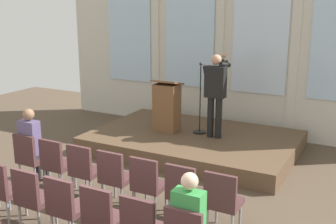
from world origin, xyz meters
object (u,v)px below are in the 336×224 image
at_px(chair_r0_c0, 30,156).
at_px(chair_r0_c6, 223,199).
at_px(chair_r0_c2, 84,168).
at_px(chair_r1_c2, 32,195).
at_px(chair_r1_c1, 2,187).
at_px(mic_stand, 200,118).
at_px(lectern, 167,106).
at_px(chair_r0_c3, 115,175).
at_px(audience_r1_c6, 190,219).
at_px(audience_r0_c0, 32,142).
at_px(chair_r0_c1, 56,162).
at_px(chair_r0_c5, 183,190).
at_px(chair_r1_c4, 102,215).
at_px(chair_r0_c4, 148,182).
at_px(chair_r1_c3, 66,204).
at_px(speaker, 215,90).

bearing_deg(chair_r0_c0, chair_r0_c6, 0.00).
bearing_deg(chair_r0_c2, chair_r1_c2, -90.00).
relative_size(chair_r0_c6, chair_r1_c1, 1.00).
distance_m(mic_stand, lectern, 0.77).
xyz_separation_m(chair_r0_c3, audience_r1_c6, (1.79, -1.06, 0.20)).
bearing_deg(audience_r0_c0, chair_r0_c1, -7.50).
bearing_deg(audience_r1_c6, chair_r0_c6, 90.00).
bearing_deg(chair_r0_c5, audience_r1_c6, -60.53).
xyz_separation_m(chair_r0_c1, chair_r1_c2, (0.60, -1.14, 0.00)).
distance_m(mic_stand, chair_r0_c3, 3.14).
xyz_separation_m(mic_stand, chair_r1_c4, (0.53, -4.28, -0.16)).
xyz_separation_m(chair_r0_c0, chair_r0_c6, (3.59, 0.00, 0.00)).
height_order(chair_r0_c3, chair_r0_c4, same).
distance_m(chair_r1_c3, audience_r1_c6, 1.81).
bearing_deg(audience_r1_c6, chair_r1_c1, -178.44).
height_order(mic_stand, chair_r0_c4, mic_stand).
height_order(chair_r0_c1, chair_r1_c4, same).
bearing_deg(chair_r0_c1, chair_r0_c3, 0.00).
height_order(chair_r0_c2, chair_r1_c4, same).
relative_size(chair_r0_c4, chair_r1_c2, 1.00).
bearing_deg(speaker, mic_stand, 162.78).
xyz_separation_m(chair_r1_c1, audience_r1_c6, (2.99, 0.08, 0.20)).
height_order(chair_r0_c2, audience_r1_c6, audience_r1_c6).
bearing_deg(lectern, audience_r1_c6, -58.73).
distance_m(chair_r0_c0, chair_r1_c2, 1.65).
xyz_separation_m(chair_r0_c0, chair_r0_c3, (1.79, 0.00, 0.00)).
bearing_deg(chair_r1_c1, chair_r0_c5, 25.47).
bearing_deg(speaker, chair_r0_c6, -66.22).
bearing_deg(chair_r1_c3, speaker, 83.62).
xyz_separation_m(speaker, audience_r1_c6, (1.33, -4.07, -0.65)).
bearing_deg(audience_r1_c6, speaker, 108.07).
height_order(lectern, chair_r0_c0, lectern).
xyz_separation_m(speaker, chair_r0_c5, (0.73, -3.02, -0.85)).
bearing_deg(chair_r1_c3, chair_r0_c6, 32.42).
xyz_separation_m(speaker, chair_r1_c2, (-1.06, -4.15, -0.85)).
relative_size(speaker, mic_stand, 1.13).
height_order(chair_r0_c4, chair_r1_c4, same).
bearing_deg(chair_r1_c2, chair_r0_c5, 32.42).
distance_m(chair_r0_c0, chair_r0_c3, 1.79).
relative_size(speaker, chair_r1_c1, 1.87).
bearing_deg(audience_r0_c0, chair_r1_c1, -63.86).
height_order(chair_r0_c4, chair_r0_c5, same).
distance_m(chair_r0_c0, chair_r0_c6, 3.59).
relative_size(speaker, audience_r1_c6, 1.33).
bearing_deg(chair_r1_c2, chair_r1_c3, 0.00).
xyz_separation_m(audience_r0_c0, audience_r1_c6, (3.59, -1.14, -0.02)).
xyz_separation_m(speaker, mic_stand, (-0.39, 0.12, -0.69)).
xyz_separation_m(chair_r1_c1, chair_r1_c4, (1.79, 0.00, 0.00)).
height_order(chair_r0_c4, audience_r1_c6, audience_r1_c6).
distance_m(lectern, chair_r0_c1, 3.03).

